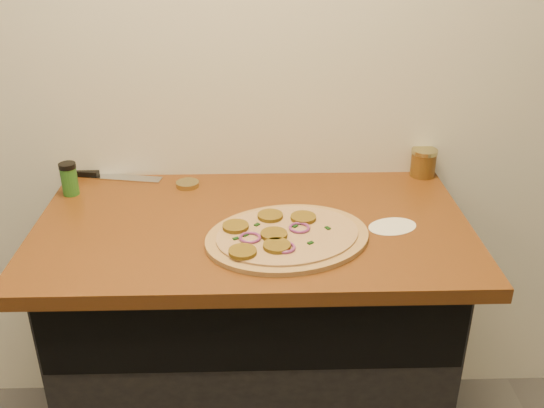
{
  "coord_description": "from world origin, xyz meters",
  "views": [
    {
      "loc": [
        0.01,
        -0.07,
        1.69
      ],
      "look_at": [
        0.05,
        1.42,
        0.95
      ],
      "focal_mm": 40.0,
      "sensor_mm": 36.0,
      "label": 1
    }
  ],
  "objects_px": {
    "salsa_jar": "(423,162)",
    "chefs_knife": "(102,175)",
    "spice_shaker": "(69,179)",
    "pizza": "(286,236)"
  },
  "relations": [
    {
      "from": "salsa_jar",
      "to": "chefs_knife",
      "type": "bearing_deg",
      "value": 179.17
    },
    {
      "from": "spice_shaker",
      "to": "salsa_jar",
      "type": "bearing_deg",
      "value": 5.74
    },
    {
      "from": "pizza",
      "to": "spice_shaker",
      "type": "height_order",
      "value": "spice_shaker"
    },
    {
      "from": "salsa_jar",
      "to": "spice_shaker",
      "type": "distance_m",
      "value": 1.11
    },
    {
      "from": "chefs_knife",
      "to": "spice_shaker",
      "type": "xyz_separation_m",
      "value": [
        -0.06,
        -0.13,
        0.04
      ]
    },
    {
      "from": "salsa_jar",
      "to": "spice_shaker",
      "type": "height_order",
      "value": "spice_shaker"
    },
    {
      "from": "chefs_knife",
      "to": "salsa_jar",
      "type": "xyz_separation_m",
      "value": [
        1.04,
        -0.02,
        0.04
      ]
    },
    {
      "from": "chefs_knife",
      "to": "salsa_jar",
      "type": "relative_size",
      "value": 3.74
    },
    {
      "from": "pizza",
      "to": "chefs_knife",
      "type": "bearing_deg",
      "value": 143.74
    },
    {
      "from": "chefs_knife",
      "to": "salsa_jar",
      "type": "distance_m",
      "value": 1.04
    }
  ]
}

